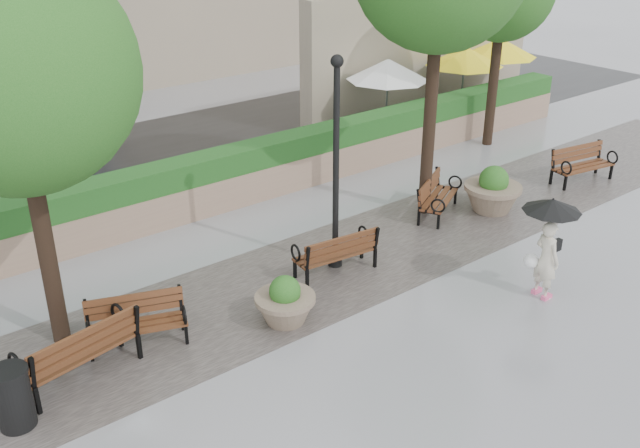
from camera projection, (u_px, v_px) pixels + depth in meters
ground at (454, 329)px, 12.20m from camera, size 100.00×100.00×0.00m
cobble_strip at (341, 264)px, 14.32m from camera, size 28.00×3.20×0.01m
hedge_wall at (233, 177)px, 16.88m from camera, size 24.00×0.80×1.35m
cafe_wall at (424, 49)px, 23.79m from camera, size 10.00×0.60×4.00m
cafe_hedge at (461, 111)px, 22.61m from camera, size 8.00×0.50×0.90m
asphalt_street at (158, 158)px, 19.99m from camera, size 40.00×7.00×0.00m
bench_0 at (81, 362)px, 10.85m from camera, size 1.95×1.07×0.99m
bench_1 at (138, 332)px, 11.67m from camera, size 1.70×1.14×0.85m
bench_2 at (336, 261)px, 13.88m from camera, size 1.72×0.85×0.89m
bench_3 at (438, 204)px, 16.40m from camera, size 1.72×1.31×0.87m
bench_4 at (581, 172)px, 18.26m from camera, size 1.80×0.97×0.92m
planter_left at (285, 304)px, 12.27m from camera, size 1.06×1.06×0.89m
planter_right at (492, 194)px, 16.53m from camera, size 1.32×1.32×1.11m
trash_bin at (14, 400)px, 9.82m from camera, size 0.54×0.54×0.90m
lamppost at (336, 179)px, 13.49m from camera, size 0.28×0.28×4.21m
tree_0 at (24, 77)px, 10.19m from camera, size 3.63×3.57×6.29m
patio_umb_white at (388, 70)px, 21.08m from camera, size 2.50×2.50×2.30m
patio_umb_yellow_a at (465, 57)px, 22.75m from camera, size 2.50×2.50×2.30m
patio_umb_yellow_b at (500, 48)px, 24.03m from camera, size 2.50×2.50×2.30m
pedestrian at (548, 238)px, 12.74m from camera, size 1.04×1.04×1.91m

